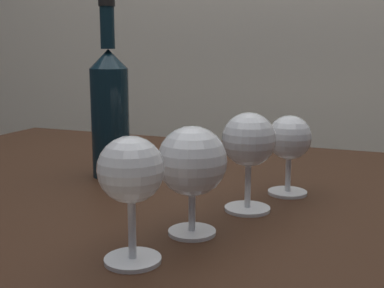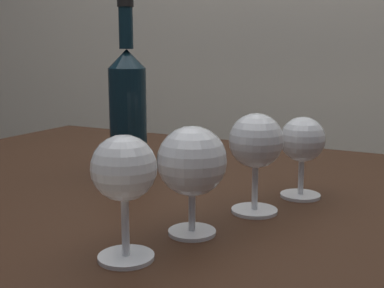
{
  "view_description": "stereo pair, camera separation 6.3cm",
  "coord_description": "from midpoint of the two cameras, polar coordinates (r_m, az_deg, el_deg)",
  "views": [
    {
      "loc": [
        0.35,
        -0.78,
        1.01
      ],
      "look_at": [
        0.12,
        -0.21,
        0.89
      ],
      "focal_mm": 46.86,
      "sensor_mm": 36.0,
      "label": 1
    },
    {
      "loc": [
        0.41,
        -0.76,
        1.01
      ],
      "look_at": [
        0.12,
        -0.21,
        0.89
      ],
      "focal_mm": 46.86,
      "sensor_mm": 36.0,
      "label": 2
    }
  ],
  "objects": [
    {
      "name": "wine_glass_merlot",
      "position": [
        0.82,
        14.62,
        0.17
      ],
      "size": [
        0.07,
        0.07,
        0.13
      ],
      "color": "white",
      "rests_on": "dining_table"
    },
    {
      "name": "wine_bottle",
      "position": [
        0.94,
        -5.43,
        4.03
      ],
      "size": [
        0.07,
        0.07,
        0.32
      ],
      "color": "#0F232D",
      "rests_on": "dining_table"
    },
    {
      "name": "wine_glass_pinot",
      "position": [
        0.73,
        9.76,
        -0.04
      ],
      "size": [
        0.08,
        0.08,
        0.15
      ],
      "color": "white",
      "rests_on": "dining_table"
    },
    {
      "name": "dining_table",
      "position": [
        0.92,
        1.29,
        -10.46
      ],
      "size": [
        1.3,
        0.87,
        0.77
      ],
      "color": "#382114",
      "rests_on": "ground_plane"
    },
    {
      "name": "wine_glass_amber",
      "position": [
        0.56,
        -4.57,
        -3.29
      ],
      "size": [
        0.07,
        0.07,
        0.14
      ],
      "color": "white",
      "rests_on": "dining_table"
    },
    {
      "name": "wine_glass_chardonnay",
      "position": [
        0.63,
        2.84,
        -2.16
      ],
      "size": [
        0.09,
        0.09,
        0.14
      ],
      "color": "white",
      "rests_on": "dining_table"
    }
  ]
}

